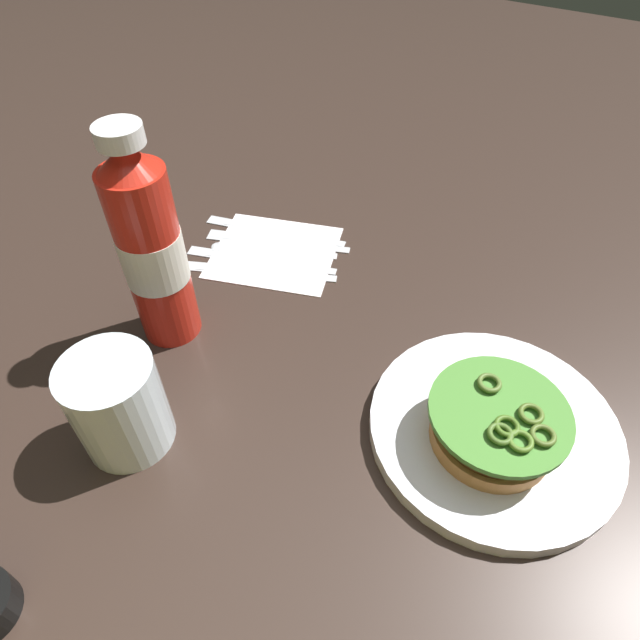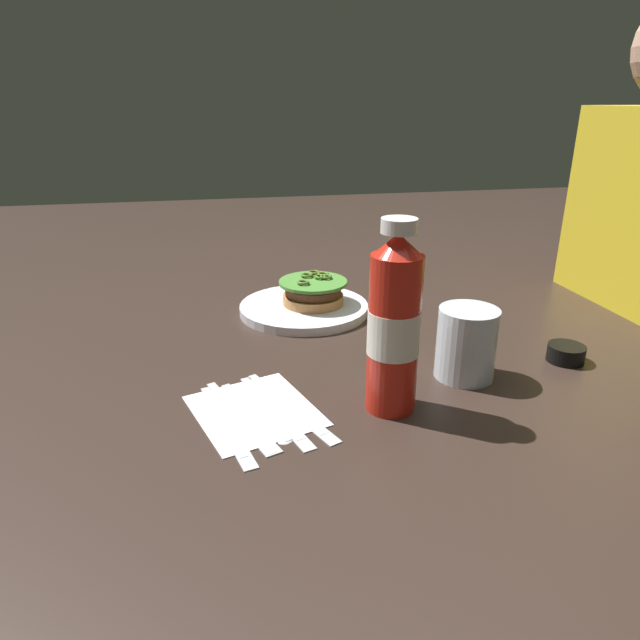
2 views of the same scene
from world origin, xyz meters
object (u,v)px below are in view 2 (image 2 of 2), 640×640
at_px(ketchup_bottle, 394,325).
at_px(butter_knife, 295,408).
at_px(burger_sandwich, 313,292).
at_px(fork_utensil, 245,419).
at_px(steak_knife, 278,413).
at_px(spoon_utensil, 265,417).
at_px(table_knife, 228,427).
at_px(condiment_cup, 566,353).
at_px(water_glass, 466,343).
at_px(napkin, 254,410).
at_px(dinner_plate, 304,308).

bearing_deg(ketchup_bottle, butter_knife, -96.49).
distance_m(burger_sandwich, fork_utensil, 0.41).
height_order(steak_knife, butter_knife, same).
bearing_deg(spoon_utensil, fork_utensil, -91.81).
relative_size(table_knife, steak_knife, 1.02).
bearing_deg(condiment_cup, ketchup_bottle, -75.97).
distance_m(water_glass, napkin, 0.32).
xyz_separation_m(water_glass, spoon_utensil, (0.06, -0.30, -0.05)).
relative_size(dinner_plate, steak_knife, 1.22).
height_order(condiment_cup, butter_knife, condiment_cup).
xyz_separation_m(dinner_plate, condiment_cup, (0.29, 0.36, 0.00)).
distance_m(burger_sandwich, napkin, 0.38).
bearing_deg(napkin, ketchup_bottle, 81.74).
height_order(burger_sandwich, spoon_utensil, burger_sandwich).
height_order(burger_sandwich, water_glass, water_glass).
relative_size(burger_sandwich, napkin, 0.80).
bearing_deg(water_glass, ketchup_bottle, -64.80).
height_order(water_glass, butter_knife, water_glass).
distance_m(fork_utensil, butter_knife, 0.07).
distance_m(dinner_plate, water_glass, 0.36).
relative_size(water_glass, condiment_cup, 1.85).
xyz_separation_m(water_glass, condiment_cup, (-0.01, 0.18, -0.04)).
relative_size(burger_sandwich, steak_knife, 0.64).
relative_size(fork_utensil, spoon_utensil, 1.18).
relative_size(table_knife, fork_utensil, 1.04).
bearing_deg(burger_sandwich, water_glass, 28.13).
distance_m(ketchup_bottle, water_glass, 0.16).
bearing_deg(dinner_plate, spoon_utensil, -17.48).
distance_m(ketchup_bottle, napkin, 0.21).
height_order(fork_utensil, butter_knife, same).
distance_m(condiment_cup, steak_knife, 0.47).
bearing_deg(condiment_cup, napkin, -83.90).
bearing_deg(ketchup_bottle, dinner_plate, -172.51).
xyz_separation_m(spoon_utensil, butter_knife, (-0.01, 0.04, 0.00)).
bearing_deg(fork_utensil, table_knife, -57.25).
height_order(ketchup_bottle, butter_knife, ketchup_bottle).
distance_m(dinner_plate, spoon_utensil, 0.39).
height_order(spoon_utensil, steak_knife, same).
xyz_separation_m(napkin, steak_knife, (0.02, 0.03, 0.00)).
height_order(burger_sandwich, table_knife, burger_sandwich).
relative_size(burger_sandwich, water_glass, 1.23).
xyz_separation_m(fork_utensil, spoon_utensil, (0.00, 0.03, -0.00)).
xyz_separation_m(dinner_plate, burger_sandwich, (-0.00, 0.02, 0.03)).
bearing_deg(steak_knife, fork_utensil, -81.51).
height_order(napkin, butter_knife, butter_knife).
xyz_separation_m(burger_sandwich, butter_knife, (0.36, -0.09, -0.04)).
bearing_deg(spoon_utensil, burger_sandwich, 160.01).
bearing_deg(ketchup_bottle, table_knife, -86.55).
bearing_deg(water_glass, steak_knife, -78.83).
height_order(ketchup_bottle, fork_utensil, ketchup_bottle).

